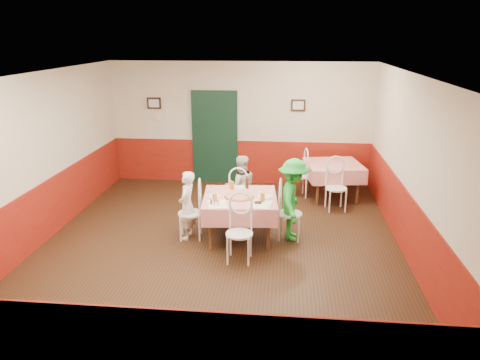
# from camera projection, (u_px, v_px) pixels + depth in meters

# --- Properties ---
(floor) EXTENTS (7.00, 7.00, 0.00)m
(floor) POSITION_uv_depth(u_px,v_px,m) (220.00, 244.00, 7.85)
(floor) COLOR black
(floor) RESTS_ON ground
(ceiling) EXTENTS (7.00, 7.00, 0.00)m
(ceiling) POSITION_uv_depth(u_px,v_px,m) (218.00, 74.00, 7.01)
(ceiling) COLOR white
(ceiling) RESTS_ON back_wall
(back_wall) EXTENTS (6.00, 0.10, 2.80)m
(back_wall) POSITION_uv_depth(u_px,v_px,m) (241.00, 124.00, 10.75)
(back_wall) COLOR beige
(back_wall) RESTS_ON ground
(front_wall) EXTENTS (6.00, 0.10, 2.80)m
(front_wall) POSITION_uv_depth(u_px,v_px,m) (163.00, 270.00, 4.11)
(front_wall) COLOR beige
(front_wall) RESTS_ON ground
(left_wall) EXTENTS (0.10, 7.00, 2.80)m
(left_wall) POSITION_uv_depth(u_px,v_px,m) (39.00, 159.00, 7.71)
(left_wall) COLOR beige
(left_wall) RESTS_ON ground
(right_wall) EXTENTS (0.10, 7.00, 2.80)m
(right_wall) POSITION_uv_depth(u_px,v_px,m) (413.00, 169.00, 7.15)
(right_wall) COLOR beige
(right_wall) RESTS_ON ground
(wainscot_back) EXTENTS (6.00, 0.03, 1.00)m
(wainscot_back) POSITION_uv_depth(u_px,v_px,m) (241.00, 162.00, 11.01)
(wainscot_back) COLOR maroon
(wainscot_back) RESTS_ON ground
(wainscot_front) EXTENTS (6.00, 0.03, 1.00)m
(wainscot_front) POSITION_uv_depth(u_px,v_px,m) (168.00, 355.00, 4.39)
(wainscot_front) COLOR maroon
(wainscot_front) RESTS_ON ground
(wainscot_left) EXTENTS (0.03, 7.00, 1.00)m
(wainscot_left) POSITION_uv_depth(u_px,v_px,m) (47.00, 210.00, 7.98)
(wainscot_left) COLOR maroon
(wainscot_left) RESTS_ON ground
(wainscot_right) EXTENTS (0.03, 7.00, 1.00)m
(wainscot_right) POSITION_uv_depth(u_px,v_px,m) (406.00, 224.00, 7.42)
(wainscot_right) COLOR maroon
(wainscot_right) RESTS_ON ground
(door) EXTENTS (0.96, 0.06, 2.10)m
(door) POSITION_uv_depth(u_px,v_px,m) (215.00, 138.00, 10.87)
(door) COLOR black
(door) RESTS_ON ground
(picture_left) EXTENTS (0.32, 0.03, 0.26)m
(picture_left) POSITION_uv_depth(u_px,v_px,m) (154.00, 103.00, 10.76)
(picture_left) COLOR black
(picture_left) RESTS_ON back_wall
(picture_right) EXTENTS (0.32, 0.03, 0.26)m
(picture_right) POSITION_uv_depth(u_px,v_px,m) (298.00, 105.00, 10.45)
(picture_right) COLOR black
(picture_right) RESTS_ON back_wall
(thermostat) EXTENTS (0.10, 0.03, 0.10)m
(thermostat) POSITION_uv_depth(u_px,v_px,m) (159.00, 118.00, 10.85)
(thermostat) COLOR white
(thermostat) RESTS_ON back_wall
(main_table) EXTENTS (1.32, 1.32, 0.77)m
(main_table) POSITION_uv_depth(u_px,v_px,m) (240.00, 218.00, 8.00)
(main_table) COLOR red
(main_table) RESTS_ON ground
(second_table) EXTENTS (1.29, 1.29, 0.77)m
(second_table) POSITION_uv_depth(u_px,v_px,m) (333.00, 181.00, 10.00)
(second_table) COLOR red
(second_table) RESTS_ON ground
(chair_left) EXTENTS (0.47, 0.47, 0.90)m
(chair_left) POSITION_uv_depth(u_px,v_px,m) (190.00, 213.00, 7.98)
(chair_left) COLOR white
(chair_left) RESTS_ON ground
(chair_right) EXTENTS (0.45, 0.45, 0.90)m
(chair_right) POSITION_uv_depth(u_px,v_px,m) (290.00, 214.00, 7.96)
(chair_right) COLOR white
(chair_right) RESTS_ON ground
(chair_far) EXTENTS (0.48, 0.48, 0.90)m
(chair_far) POSITION_uv_depth(u_px,v_px,m) (241.00, 197.00, 8.78)
(chair_far) COLOR white
(chair_far) RESTS_ON ground
(chair_near) EXTENTS (0.43, 0.43, 0.90)m
(chair_near) POSITION_uv_depth(u_px,v_px,m) (239.00, 234.00, 7.16)
(chair_near) COLOR white
(chair_near) RESTS_ON ground
(chair_second_a) EXTENTS (0.48, 0.48, 0.90)m
(chair_second_a) POSITION_uv_depth(u_px,v_px,m) (298.00, 176.00, 10.05)
(chair_second_a) COLOR white
(chair_second_a) RESTS_ON ground
(chair_second_b) EXTENTS (0.48, 0.48, 0.90)m
(chair_second_b) POSITION_uv_depth(u_px,v_px,m) (336.00, 188.00, 9.26)
(chair_second_b) COLOR white
(chair_second_b) RESTS_ON ground
(pizza) EXTENTS (0.51, 0.51, 0.03)m
(pizza) POSITION_uv_depth(u_px,v_px,m) (239.00, 196.00, 7.84)
(pizza) COLOR #B74723
(pizza) RESTS_ON main_table
(plate_left) EXTENTS (0.27, 0.27, 0.01)m
(plate_left) POSITION_uv_depth(u_px,v_px,m) (213.00, 196.00, 7.88)
(plate_left) COLOR white
(plate_left) RESTS_ON main_table
(plate_right) EXTENTS (0.27, 0.27, 0.01)m
(plate_right) POSITION_uv_depth(u_px,v_px,m) (265.00, 196.00, 7.86)
(plate_right) COLOR white
(plate_right) RESTS_ON main_table
(plate_far) EXTENTS (0.27, 0.27, 0.01)m
(plate_far) POSITION_uv_depth(u_px,v_px,m) (240.00, 188.00, 8.30)
(plate_far) COLOR white
(plate_far) RESTS_ON main_table
(glass_a) EXTENTS (0.08, 0.08, 0.13)m
(glass_a) POSITION_uv_depth(u_px,v_px,m) (215.00, 198.00, 7.62)
(glass_a) COLOR #BF7219
(glass_a) RESTS_ON main_table
(glass_b) EXTENTS (0.08, 0.08, 0.14)m
(glass_b) POSITION_uv_depth(u_px,v_px,m) (262.00, 197.00, 7.62)
(glass_b) COLOR #BF7219
(glass_b) RESTS_ON main_table
(glass_c) EXTENTS (0.08, 0.08, 0.14)m
(glass_c) POSITION_uv_depth(u_px,v_px,m) (232.00, 185.00, 8.24)
(glass_c) COLOR #BF7219
(glass_c) RESTS_ON main_table
(beer_bottle) EXTENTS (0.06, 0.06, 0.21)m
(beer_bottle) POSITION_uv_depth(u_px,v_px,m) (247.00, 183.00, 8.24)
(beer_bottle) COLOR #381C0A
(beer_bottle) RESTS_ON main_table
(shaker_a) EXTENTS (0.04, 0.04, 0.09)m
(shaker_a) POSITION_uv_depth(u_px,v_px,m) (214.00, 203.00, 7.45)
(shaker_a) COLOR silver
(shaker_a) RESTS_ON main_table
(shaker_b) EXTENTS (0.04, 0.04, 0.09)m
(shaker_b) POSITION_uv_depth(u_px,v_px,m) (218.00, 203.00, 7.44)
(shaker_b) COLOR silver
(shaker_b) RESTS_ON main_table
(shaker_c) EXTENTS (0.04, 0.04, 0.09)m
(shaker_c) POSITION_uv_depth(u_px,v_px,m) (211.00, 202.00, 7.50)
(shaker_c) COLOR #B23319
(shaker_c) RESTS_ON main_table
(menu_left) EXTENTS (0.38, 0.46, 0.00)m
(menu_left) POSITION_uv_depth(u_px,v_px,m) (217.00, 204.00, 7.53)
(menu_left) COLOR white
(menu_left) RESTS_ON main_table
(menu_right) EXTENTS (0.35, 0.43, 0.00)m
(menu_right) POSITION_uv_depth(u_px,v_px,m) (262.00, 204.00, 7.52)
(menu_right) COLOR white
(menu_right) RESTS_ON main_table
(wallet) EXTENTS (0.12, 0.10, 0.02)m
(wallet) POSITION_uv_depth(u_px,v_px,m) (258.00, 203.00, 7.56)
(wallet) COLOR black
(wallet) RESTS_ON main_table
(diner_left) EXTENTS (0.34, 0.47, 1.19)m
(diner_left) POSITION_uv_depth(u_px,v_px,m) (187.00, 205.00, 7.94)
(diner_left) COLOR gray
(diner_left) RESTS_ON ground
(diner_far) EXTENTS (0.72, 0.63, 1.24)m
(diner_far) POSITION_uv_depth(u_px,v_px,m) (241.00, 187.00, 8.78)
(diner_far) COLOR gray
(diner_far) RESTS_ON ground
(diner_right) EXTENTS (0.55, 0.93, 1.41)m
(diner_right) POSITION_uv_depth(u_px,v_px,m) (293.00, 200.00, 7.89)
(diner_right) COLOR gray
(diner_right) RESTS_ON ground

